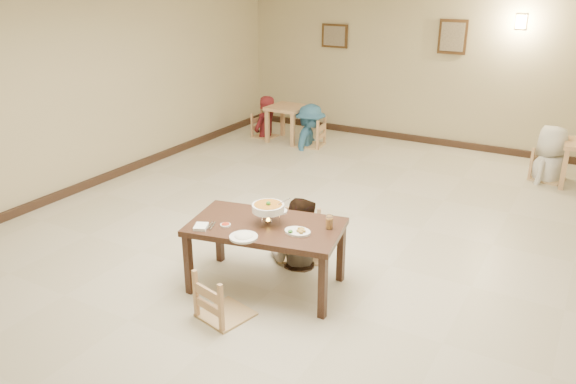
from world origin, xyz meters
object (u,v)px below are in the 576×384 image
Objects in this scene: bg_diner_c at (556,126)px; chair_near at (224,273)px; main_diner at (299,198)px; bg_diner_b at (311,104)px; curry_warmer at (268,208)px; drink_glass at (329,222)px; bg_chair_lr at (310,119)px; bg_diner_a at (265,96)px; main_table at (266,231)px; chair_far at (301,218)px; bg_table_left at (288,113)px; bg_chair_ll at (265,115)px; bg_chair_rl at (551,150)px.

chair_near is at bearing -3.50° from bg_diner_c.
main_diner is 0.96× the size of bg_diner_b.
chair_near is at bearing -95.79° from curry_warmer.
drink_glass is at bearing 136.47° from main_diner.
bg_chair_lr is 0.63× the size of bg_diner_a.
main_table is 5.41m from bg_diner_c.
chair_far is 4.44m from bg_chair_lr.
drink_glass is (0.65, 0.88, 0.31)m from chair_near.
main_diner reaches higher than bg_chair_lr.
bg_diner_b is 4.13m from bg_diner_c.
chair_far reaches higher than bg_table_left.
bg_chair_ll is 0.57× the size of bg_diner_b.
chair_far reaches higher than drink_glass.
bg_chair_rl is (4.66, 0.12, -0.07)m from bg_table_left.
bg_chair_ll is at bearing 105.15° from chair_far.
bg_chair_ll is at bearing 110.78° from main_table.
bg_diner_a is at bearing -103.27° from bg_chair_lr.
bg_diner_b reaches higher than bg_chair_lr.
bg_chair_rl is at bearing -123.01° from main_diner.
curry_warmer is at bearing 15.13° from bg_chair_lr.
main_table is at bearing -159.23° from drink_glass.
bg_diner_b reaches higher than main_table.
bg_diner_c is (0.00, 0.00, 0.39)m from bg_chair_rl.
chair_near is 0.54× the size of bg_diner_c.
chair_near is 6.03m from bg_chair_rl.
bg_diner_c is at bearing -87.60° from bg_chair_ll.
bg_diner_c is (2.14, 4.93, -0.01)m from curry_warmer.
main_diner is (0.07, 1.31, 0.30)m from chair_near.
chair_near is 1.35m from main_diner.
bg_chair_ll is at bearing 180.00° from bg_diner_a.
chair_far is 1.43m from chair_near.
main_table is 5.45m from bg_table_left.
main_table is 5.74m from bg_chair_ll.
bg_diner_c reaches higher than bg_chair_rl.
bg_diner_c reaches higher than chair_near.
bg_chair_rl is (2.17, 4.19, 0.00)m from chair_far.
bg_diner_a is 1.07m from bg_diner_b.
chair_far is 0.87m from drink_glass.
main_table is at bearing 35.19° from bg_diner_a.
main_table is 0.68m from chair_near.
bg_diner_b is at bearing 94.86° from chair_far.
chair_near is 0.80m from curry_warmer.
bg_diner_c reaches higher than bg_diner_b.
chair_near is 0.59× the size of bg_diner_b.
bg_chair_rl reaches higher than chair_far.
curry_warmer is at bearing -161.11° from drink_glass.
drink_glass reaches higher than bg_table_left.
chair_near reaches higher than main_table.
curry_warmer reaches higher than bg_chair_rl.
curry_warmer reaches higher than chair_near.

